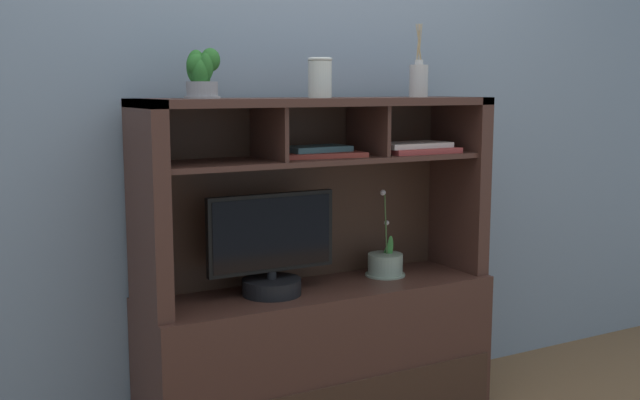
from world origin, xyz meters
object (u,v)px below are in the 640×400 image
Objects in this scene: diffuser_bottle at (418,80)px; ceramic_vase at (319,78)px; media_console at (319,324)px; potted_orchid at (385,265)px; tv_monitor at (272,253)px; magazine_stack_centre at (414,148)px; magazine_stack_left at (318,152)px; potted_succulent at (202,74)px.

diffuser_bottle reaches higher than ceramic_vase.
media_console is 3.93× the size of potted_orchid.
magazine_stack_centre reaches higher than tv_monitor.
magazine_stack_left is 0.42m from magazine_stack_centre.
media_console is 9.39× the size of ceramic_vase.
potted_succulent is (-0.46, 0.01, 0.29)m from magazine_stack_left.
media_console reaches higher than tv_monitor.
media_console is 0.68m from magazine_stack_left.
potted_orchid is at bearing -0.17° from magazine_stack_left.
diffuser_bottle reaches higher than potted_succulent.
potted_orchid is 0.77m from diffuser_bottle.
tv_monitor is 3.37× the size of ceramic_vase.
media_console is 4.30× the size of magazine_stack_centre.
potted_succulent reaches higher than ceramic_vase.
potted_orchid is 2.39× the size of ceramic_vase.
media_console is at bearing -100.68° from magazine_stack_left.
tv_monitor is 0.74m from magazine_stack_centre.
diffuser_bottle reaches higher than magazine_stack_left.
ceramic_vase reaches higher than magazine_stack_left.
magazine_stack_centre reaches higher than potted_orchid.
diffuser_bottle reaches higher than potted_orchid.
magazine_stack_centre is (0.42, -0.05, 0.00)m from magazine_stack_left.
media_console reaches higher than magazine_stack_centre.
potted_orchid is at bearing 3.05° from media_console.
magazine_stack_centre is 2.18× the size of ceramic_vase.
media_console is 3.92× the size of magazine_stack_left.
potted_orchid is (0.32, 0.02, 0.20)m from media_console.
potted_succulent is at bearing 176.46° from magazine_stack_centre.
tv_monitor is 0.93m from diffuser_bottle.
media_console reaches higher than potted_orchid.
potted_orchid is at bearing 172.04° from diffuser_bottle.
potted_orchid is 1.00× the size of magazine_stack_left.
magazine_stack_left is 0.28m from ceramic_vase.
potted_succulent is at bearing 176.96° from media_console.
potted_succulent reaches higher than media_console.
magazine_stack_centre is (0.10, -0.05, 0.48)m from potted_orchid.
magazine_stack_centre is (0.42, -0.03, 0.68)m from media_console.
potted_succulent is (-0.46, 0.02, 0.97)m from media_console.
tv_monitor is 0.43m from magazine_stack_left.
diffuser_bottle is (0.46, -0.00, 0.96)m from media_console.
diffuser_bottle is (0.67, 0.02, 0.64)m from tv_monitor.
potted_succulent is (-0.78, 0.01, 0.77)m from potted_orchid.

